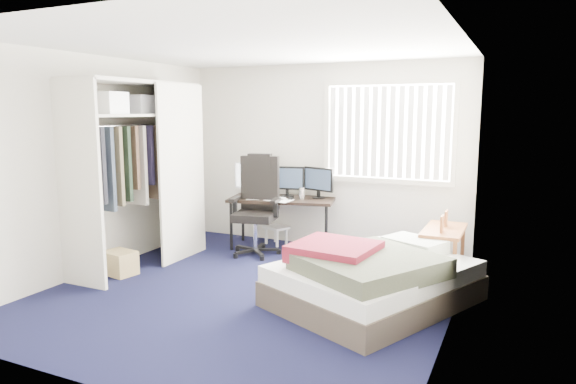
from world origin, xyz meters
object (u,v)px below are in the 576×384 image
(bed, at_px, (372,278))
(nightstand, at_px, (444,234))
(office_chair, at_px, (257,216))
(desk, at_px, (283,195))

(bed, bearing_deg, nightstand, 65.29)
(office_chair, relative_size, nightstand, 1.57)
(desk, height_order, office_chair, office_chair)
(office_chair, distance_m, bed, 2.23)
(bed, bearing_deg, desk, 137.38)
(desk, xyz_separation_m, nightstand, (2.21, -0.46, -0.23))
(nightstand, xyz_separation_m, bed, (-0.51, -1.10, -0.24))
(desk, height_order, bed, desk)
(desk, distance_m, nightstand, 2.27)
(desk, bearing_deg, nightstand, -11.78)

